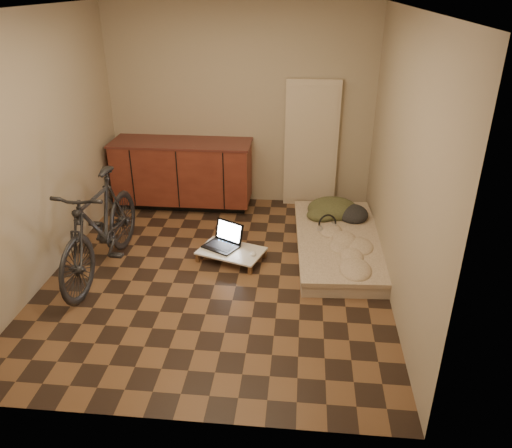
# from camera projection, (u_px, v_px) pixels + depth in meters

# --- Properties ---
(room_shell) EXTENTS (3.50, 4.00, 2.60)m
(room_shell) POSITION_uv_depth(u_px,v_px,m) (214.00, 156.00, 4.76)
(room_shell) COLOR brown
(room_shell) RESTS_ON ground
(cabinets) EXTENTS (1.84, 0.62, 0.91)m
(cabinets) POSITION_uv_depth(u_px,v_px,m) (183.00, 173.00, 6.71)
(cabinets) COLOR black
(cabinets) RESTS_ON ground
(appliance_panel) EXTENTS (0.70, 0.10, 1.70)m
(appliance_panel) POSITION_uv_depth(u_px,v_px,m) (311.00, 144.00, 6.61)
(appliance_panel) COLOR beige
(appliance_panel) RESTS_ON ground
(bicycle) EXTENTS (0.64, 1.85, 1.18)m
(bicycle) POSITION_uv_depth(u_px,v_px,m) (99.00, 222.00, 5.10)
(bicycle) COLOR black
(bicycle) RESTS_ON ground
(futon) EXTENTS (1.07, 2.05, 0.17)m
(futon) POSITION_uv_depth(u_px,v_px,m) (339.00, 243.00, 5.74)
(futon) COLOR #BAA895
(futon) RESTS_ON ground
(clothing_pile) EXTENTS (0.70, 0.59, 0.27)m
(clothing_pile) POSITION_uv_depth(u_px,v_px,m) (338.00, 204.00, 6.19)
(clothing_pile) COLOR #414427
(clothing_pile) RESTS_ON futon
(headphones) EXTENTS (0.33, 0.31, 0.17)m
(headphones) POSITION_uv_depth(u_px,v_px,m) (327.00, 223.00, 5.82)
(headphones) COLOR black
(headphones) RESTS_ON futon
(lap_desk) EXTENTS (0.80, 0.65, 0.12)m
(lap_desk) POSITION_uv_depth(u_px,v_px,m) (231.00, 251.00, 5.53)
(lap_desk) COLOR brown
(lap_desk) RESTS_ON ground
(laptop) EXTENTS (0.48, 0.46, 0.25)m
(laptop) POSITION_uv_depth(u_px,v_px,m) (224.00, 241.00, 5.61)
(laptop) COLOR black
(laptop) RESTS_ON lap_desk
(mouse) EXTENTS (0.07, 0.10, 0.04)m
(mouse) POSITION_uv_depth(u_px,v_px,m) (253.00, 253.00, 5.43)
(mouse) COLOR white
(mouse) RESTS_ON lap_desk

